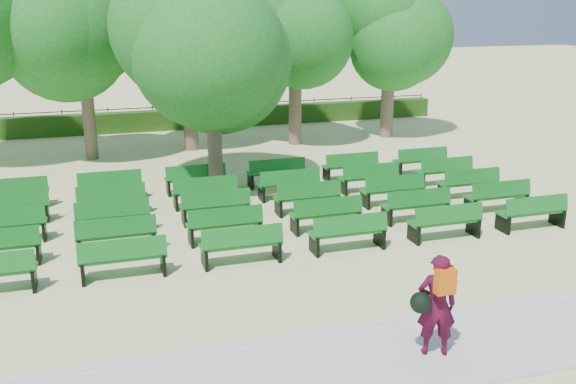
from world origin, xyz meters
The scene contains 9 objects.
ground centered at (0.00, 0.00, 0.00)m, with size 120.00×120.00×0.00m, color beige.
paving centered at (0.00, -7.40, 0.03)m, with size 30.00×2.20×0.06m, color beige.
curb centered at (0.00, -6.25, 0.05)m, with size 30.00×0.12×0.10m, color silver.
hedge centered at (0.00, 14.00, 0.45)m, with size 26.00×0.70×0.90m, color #254A13.
fence centered at (0.00, 14.40, 0.00)m, with size 26.00×0.10×1.02m, color black, non-canonical shape.
tree_line centered at (0.00, 10.00, 0.00)m, with size 21.80×6.80×7.04m, color #1E7223, non-canonical shape.
bench_array centered at (-0.83, 0.41, 0.10)m, with size 1.88×0.70×1.17m.
tree_among centered at (-0.27, 2.95, 4.35)m, with size 4.45×4.45×6.37m.
person centered at (1.33, -7.46, 0.97)m, with size 0.88×0.60×1.77m.
Camera 1 is at (-3.82, -15.83, 5.71)m, focal length 40.00 mm.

